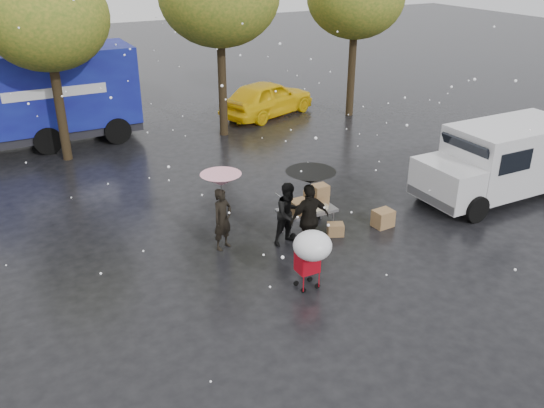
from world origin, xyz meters
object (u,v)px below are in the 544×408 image
shopping_cart (312,248)px  blue_truck (28,100)px  person_pink (223,219)px  white_van (501,160)px  vendor_cart (310,204)px  yellow_taxi (267,98)px  person_black (309,219)px

shopping_cart → blue_truck: 13.80m
person_pink → white_van: size_ratio=0.33×
vendor_cart → shopping_cart: shopping_cart is taller
yellow_taxi → shopping_cart: bearing=136.1°
person_pink → yellow_taxi: person_pink is taller
shopping_cart → person_pink: bearing=109.0°
vendor_cart → yellow_taxi: bearing=68.6°
blue_truck → yellow_taxi: size_ratio=1.81×
vendor_cart → yellow_taxi: (3.97, 10.11, 0.06)m
person_pink → yellow_taxi: bearing=32.8°
person_pink → person_black: size_ratio=0.88×
blue_truck → yellow_taxi: 9.61m
person_black → yellow_taxi: 12.12m
person_black → blue_truck: bearing=-66.3°
white_van → yellow_taxi: (-2.09, 10.91, -0.38)m
vendor_cart → white_van: bearing=-7.6°
person_black → white_van: white_van is taller
blue_truck → yellow_taxi: (9.55, -0.47, -0.98)m
blue_truck → white_van: bearing=-44.4°
person_black → white_van: (6.73, 0.28, 0.25)m
vendor_cart → blue_truck: size_ratio=0.18×
person_black → vendor_cart: bearing=-120.9°
white_van → yellow_taxi: bearing=100.8°
person_pink → yellow_taxi: size_ratio=0.35×
person_black → vendor_cart: 1.30m
person_pink → white_van: white_van is taller
shopping_cart → vendor_cart: bearing=59.4°
person_black → yellow_taxi: size_ratio=0.40×
person_black → blue_truck: blue_truck is taller
vendor_cart → person_pink: bearing=178.0°
vendor_cart → white_van: (6.05, -0.81, 0.43)m
shopping_cart → white_van: bearing=13.2°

